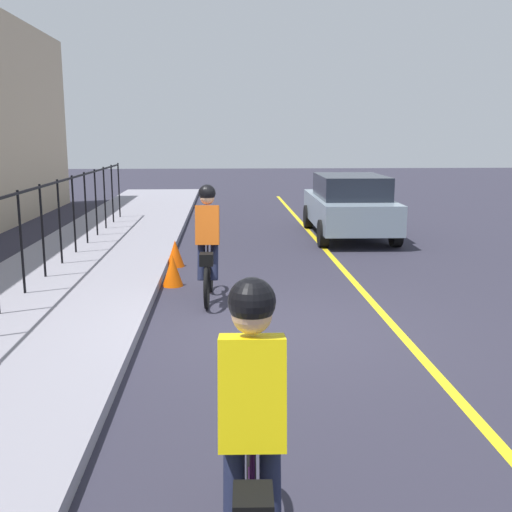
{
  "coord_description": "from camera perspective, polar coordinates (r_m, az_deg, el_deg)",
  "views": [
    {
      "loc": [
        -7.84,
        0.7,
        2.56
      ],
      "look_at": [
        0.04,
        0.28,
        1.0
      ],
      "focal_mm": 42.98,
      "sensor_mm": 36.0,
      "label": 1
    }
  ],
  "objects": [
    {
      "name": "ground_plane",
      "position": [
        8.27,
        1.98,
        -6.84
      ],
      "size": [
        80.0,
        80.0,
        0.0
      ],
      "primitive_type": "plane",
      "color": "#2B2A38"
    },
    {
      "name": "traffic_cone_near",
      "position": [
        10.62,
        -7.77,
        -1.35
      ],
      "size": [
        0.36,
        0.36,
        0.54
      ],
      "primitive_type": "cone",
      "color": "#F45505",
      "rests_on": "ground"
    },
    {
      "name": "cyclist_follow",
      "position": [
        3.52,
        -0.37,
        -16.77
      ],
      "size": [
        1.71,
        0.37,
        1.83
      ],
      "rotation": [
        0.0,
        0.0,
        -0.03
      ],
      "color": "black",
      "rests_on": "ground"
    },
    {
      "name": "iron_fence",
      "position": [
        9.46,
        -22.16,
        2.39
      ],
      "size": [
        19.14,
        0.04,
        1.6
      ],
      "color": "black",
      "rests_on": "sidewalk"
    },
    {
      "name": "sidewalk",
      "position": [
        8.65,
        -21.21,
        -6.29
      ],
      "size": [
        40.0,
        3.2,
        0.15
      ],
      "primitive_type": "cube",
      "color": "gray",
      "rests_on": "ground"
    },
    {
      "name": "cyclist_lead",
      "position": [
        9.46,
        -4.51,
        1.12
      ],
      "size": [
        1.71,
        0.37,
        1.83
      ],
      "rotation": [
        0.0,
        0.0,
        -0.03
      ],
      "color": "black",
      "rests_on": "ground"
    },
    {
      "name": "patrol_sedan",
      "position": [
        15.75,
        8.65,
        4.75
      ],
      "size": [
        4.44,
        2.0,
        1.58
      ],
      "rotation": [
        0.0,
        0.0,
        -0.02
      ],
      "color": "#8496A5",
      "rests_on": "ground"
    },
    {
      "name": "traffic_cone_far",
      "position": [
        12.2,
        -7.53,
        0.25
      ],
      "size": [
        0.36,
        0.36,
        0.53
      ],
      "primitive_type": "cone",
      "color": "#EF4E05",
      "rests_on": "ground"
    },
    {
      "name": "lane_line_centre",
      "position": [
        8.56,
        12.78,
        -6.48
      ],
      "size": [
        36.0,
        0.12,
        0.01
      ],
      "primitive_type": "cube",
      "color": "yellow",
      "rests_on": "ground"
    }
  ]
}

